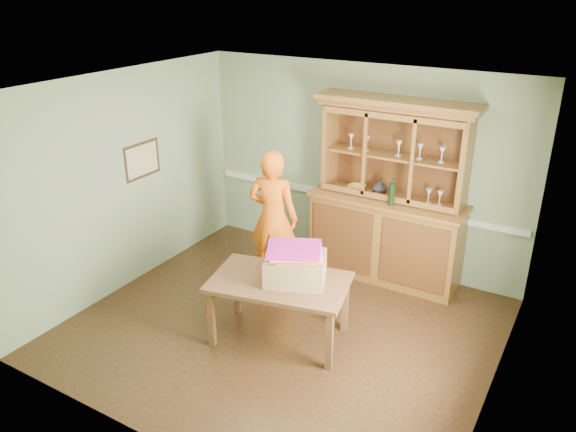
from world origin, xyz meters
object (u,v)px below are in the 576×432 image
Objects in this scene: dining_table at (279,287)px; cardboard_box at (296,268)px; china_hutch at (387,218)px; person at (273,218)px.

cardboard_box reaches higher than dining_table.
person is (-1.20, -0.83, 0.06)m from china_hutch.
dining_table is at bearing -103.51° from china_hutch.
china_hutch is at bearing 63.98° from dining_table.
person reaches higher than cardboard_box.
cardboard_box is (0.15, 0.08, 0.23)m from dining_table.
person reaches higher than dining_table.
china_hutch reaches higher than cardboard_box.
china_hutch reaches higher than person.
dining_table is 2.59× the size of cardboard_box.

